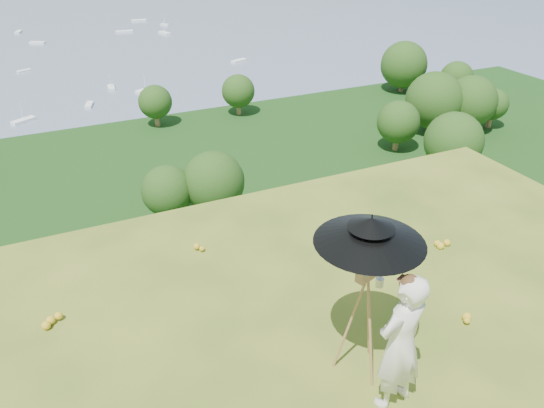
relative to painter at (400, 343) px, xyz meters
name	(u,v)px	position (x,y,z in m)	size (l,w,h in m)	color
forest_slope	(120,351)	(-0.72, 33.55, -29.91)	(140.00, 56.00, 22.00)	#103B12
shoreline_tier	(76,214)	(-0.72, 73.55, -36.91)	(170.00, 28.00, 8.00)	slate
bay_water	(22,21)	(-0.72, 238.55, -34.91)	(700.00, 700.00, 0.00)	slate
slope_trees	(95,214)	(-0.72, 33.55, -15.91)	(110.00, 50.00, 6.00)	#244615
harbor_town	(69,176)	(-0.72, 73.55, -30.41)	(110.00, 22.00, 5.00)	silver
painter	(400,343)	(0.00, 0.00, 0.00)	(0.67, 0.44, 1.83)	silver
field_easel	(364,314)	(-0.07, 0.61, -0.03)	(0.67, 0.67, 1.76)	#9B7041
sun_umbrella	(369,245)	(-0.08, 0.64, 0.93)	(1.25, 1.25, 0.79)	black
painter_cap	(410,281)	(0.00, 0.00, 0.86)	(0.21, 0.25, 0.10)	#D27379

